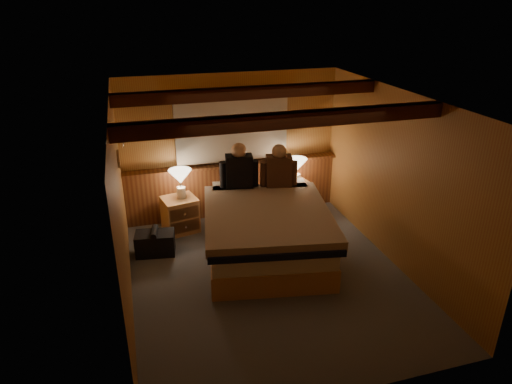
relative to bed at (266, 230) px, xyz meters
name	(u,v)px	position (x,y,z in m)	size (l,w,h in m)	color
floor	(269,276)	(-0.13, -0.56, -0.39)	(4.20, 4.20, 0.00)	slate
ceiling	(271,100)	(-0.13, -0.56, 2.01)	(4.20, 4.20, 0.00)	#E0A654
wall_back	(231,146)	(-0.13, 1.54, 0.81)	(3.60, 3.60, 0.00)	#B78B41
wall_left	(121,213)	(-1.93, -0.56, 0.81)	(4.20, 4.20, 0.00)	#B78B41
wall_right	(397,180)	(1.67, -0.56, 0.81)	(4.20, 4.20, 0.00)	#B78B41
wall_front	(346,292)	(-0.13, -2.66, 0.81)	(3.60, 3.60, 0.00)	#B78B41
wainscot	(233,187)	(-0.13, 1.47, 0.09)	(3.60, 0.23, 0.94)	brown
curtain_window	(232,128)	(-0.13, 1.47, 1.13)	(2.18, 0.09, 1.11)	#472011
ceiling_beams	(267,105)	(-0.13, -0.41, 1.92)	(3.60, 1.65, 0.16)	#472011
coat_rail	(121,136)	(-1.85, 1.02, 1.27)	(0.05, 0.55, 0.24)	silver
framed_print	(309,120)	(1.22, 1.52, 1.16)	(0.30, 0.04, 0.25)	tan
bed	(266,230)	(0.00, 0.00, 0.00)	(2.04, 2.47, 0.76)	tan
nightstand_left	(180,214)	(-1.10, 1.09, -0.11)	(0.60, 0.56, 0.56)	tan
nightstand_right	(294,198)	(0.87, 1.18, -0.11)	(0.61, 0.57, 0.57)	tan
lamp_left	(180,178)	(-1.05, 1.10, 0.50)	(0.36, 0.36, 0.47)	white
lamp_right	(297,166)	(0.89, 1.14, 0.49)	(0.34, 0.34, 0.44)	white
person_left	(239,169)	(-0.18, 0.86, 0.65)	(0.60, 0.30, 0.73)	black
person_right	(279,169)	(0.42, 0.72, 0.64)	(0.57, 0.31, 0.70)	#492C1D
duffel_bag	(155,243)	(-1.55, 0.47, -0.22)	(0.60, 0.42, 0.40)	black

